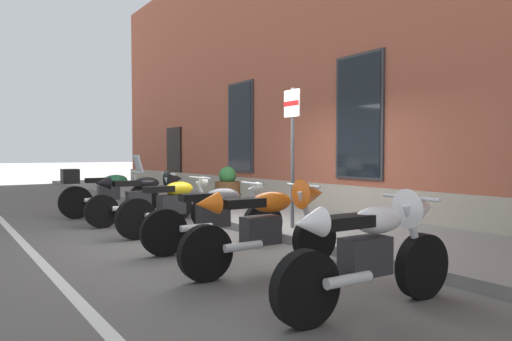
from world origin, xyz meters
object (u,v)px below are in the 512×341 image
object	(u,v)px
motorcycle_yellow_naked	(175,206)
motorcycle_orange_sport	(271,222)
parking_sign	(292,137)
barrel_planter	(228,190)
motorcycle_white_sport	(376,245)
motorcycle_black_sport	(145,195)
motorcycle_grey_naked	(218,216)
motorcycle_green_touring	(106,191)

from	to	relation	value
motorcycle_yellow_naked	motorcycle_orange_sport	xyz separation A→B (m)	(2.78, -0.11, 0.09)
motorcycle_yellow_naked	parking_sign	world-z (taller)	parking_sign
parking_sign	barrel_planter	bearing A→B (deg)	168.35
motorcycle_yellow_naked	motorcycle_white_sport	bearing A→B (deg)	-2.16
motorcycle_black_sport	motorcycle_grey_naked	distance (m)	2.79
motorcycle_yellow_naked	motorcycle_grey_naked	bearing A→B (deg)	-1.35
motorcycle_orange_sport	motorcycle_white_sport	xyz separation A→B (m)	(1.56, -0.05, -0.01)
motorcycle_yellow_naked	motorcycle_white_sport	size ratio (longest dim) A/B	1.03
motorcycle_black_sport	motorcycle_green_touring	bearing A→B (deg)	-168.66
motorcycle_yellow_naked	barrel_planter	xyz separation A→B (m)	(-1.74, 2.12, 0.05)
motorcycle_yellow_naked	motorcycle_grey_naked	world-z (taller)	motorcycle_yellow_naked
motorcycle_green_touring	barrel_planter	size ratio (longest dim) A/B	2.29
motorcycle_green_touring	parking_sign	distance (m)	4.57
motorcycle_yellow_naked	parking_sign	xyz separation A→B (m)	(1.25, 1.50, 1.14)
motorcycle_white_sport	barrel_planter	size ratio (longest dim) A/B	2.11
motorcycle_green_touring	motorcycle_yellow_naked	size ratio (longest dim) A/B	1.05
motorcycle_green_touring	barrel_planter	xyz separation A→B (m)	(1.08, 2.41, -0.02)
motorcycle_yellow_naked	motorcycle_white_sport	xyz separation A→B (m)	(4.34, -0.16, 0.08)
parking_sign	motorcycle_green_touring	bearing A→B (deg)	-156.15
motorcycle_green_touring	motorcycle_white_sport	size ratio (longest dim) A/B	1.08
motorcycle_white_sport	motorcycle_grey_naked	bearing A→B (deg)	177.42
motorcycle_green_touring	motorcycle_orange_sport	xyz separation A→B (m)	(5.59, 0.18, 0.02)
motorcycle_black_sport	barrel_planter	xyz separation A→B (m)	(-0.42, 2.12, -0.03)
motorcycle_green_touring	motorcycle_yellow_naked	bearing A→B (deg)	5.97
motorcycle_white_sport	motorcycle_black_sport	bearing A→B (deg)	178.30
motorcycle_green_touring	motorcycle_orange_sport	size ratio (longest dim) A/B	1.02
motorcycle_grey_naked	motorcycle_white_sport	bearing A→B (deg)	-2.58
motorcycle_white_sport	parking_sign	world-z (taller)	parking_sign
motorcycle_green_touring	motorcycle_grey_naked	size ratio (longest dim) A/B	0.99
parking_sign	motorcycle_orange_sport	bearing A→B (deg)	-46.59
motorcycle_black_sport	motorcycle_yellow_naked	bearing A→B (deg)	-0.20
motorcycle_black_sport	barrel_planter	world-z (taller)	barrel_planter
motorcycle_orange_sport	barrel_planter	size ratio (longest dim) A/B	2.24
motorcycle_grey_naked	motorcycle_yellow_naked	bearing A→B (deg)	178.65
motorcycle_green_touring	motorcycle_black_sport	xyz separation A→B (m)	(1.49, 0.30, 0.01)
motorcycle_yellow_naked	barrel_planter	world-z (taller)	barrel_planter
motorcycle_green_touring	motorcycle_grey_naked	distance (m)	4.28
motorcycle_green_touring	motorcycle_grey_naked	bearing A→B (deg)	3.48
motorcycle_green_touring	motorcycle_orange_sport	distance (m)	5.60
motorcycle_black_sport	parking_sign	distance (m)	3.16
motorcycle_orange_sport	motorcycle_black_sport	bearing A→B (deg)	178.37
motorcycle_black_sport	motorcycle_white_sport	xyz separation A→B (m)	(5.66, -0.17, -0.00)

